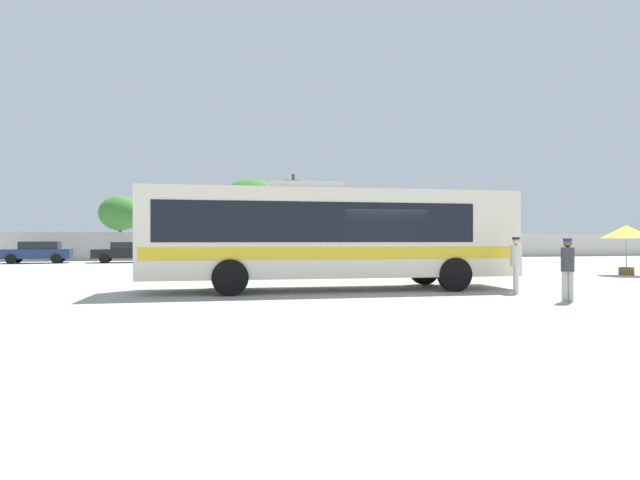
{
  "coord_description": "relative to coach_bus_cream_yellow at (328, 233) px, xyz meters",
  "views": [
    {
      "loc": [
        -5.77,
        -15.37,
        1.59
      ],
      "look_at": [
        -0.85,
        3.86,
        1.58
      ],
      "focal_mm": 28.81,
      "sensor_mm": 36.0,
      "label": 1
    }
  ],
  "objects": [
    {
      "name": "parked_car_rightmost_grey",
      "position": [
        3.96,
        22.41,
        -1.04
      ],
      "size": [
        4.05,
        2.04,
        1.44
      ],
      "color": "slate",
      "rests_on": "ground_plane"
    },
    {
      "name": "perimeter_wall",
      "position": [
        1.49,
        26.41,
        -0.72
      ],
      "size": [
        80.0,
        0.3,
        2.18
      ],
      "primitive_type": "cube",
      "color": "beige",
      "rests_on": "ground_plane"
    },
    {
      "name": "roadside_tree_midright",
      "position": [
        5.93,
        30.33,
        2.72
      ],
      "size": [
        3.66,
        3.66,
        6.1
      ],
      "color": "brown",
      "rests_on": "ground_plane"
    },
    {
      "name": "parked_car_leftmost_dark_blue",
      "position": [
        -14.3,
        22.89,
        -1.03
      ],
      "size": [
        4.44,
        2.2,
        1.48
      ],
      "color": "navy",
      "rests_on": "ground_plane"
    },
    {
      "name": "coach_bus_cream_yellow",
      "position": [
        0.0,
        0.0,
        0.0
      ],
      "size": [
        11.86,
        3.31,
        3.38
      ],
      "color": "silver",
      "rests_on": "ground_plane"
    },
    {
      "name": "vendor_umbrella_near_gate_yellow",
      "position": [
        14.76,
        3.13,
        0.09
      ],
      "size": [
        2.1,
        2.1,
        2.24
      ],
      "color": "gray",
      "rests_on": "ground_plane"
    },
    {
      "name": "parked_car_third_black",
      "position": [
        -1.52,
        22.19,
        -1.04
      ],
      "size": [
        4.4,
        2.09,
        1.45
      ],
      "color": "black",
      "rests_on": "ground_plane"
    },
    {
      "name": "utility_pole_near",
      "position": [
        4.55,
        28.23,
        2.04
      ],
      "size": [
        1.79,
        0.45,
        7.35
      ],
      "color": "#4C3823",
      "rests_on": "ground_plane"
    },
    {
      "name": "roadside_tree_midleft",
      "position": [
        1.12,
        30.37,
        2.83
      ],
      "size": [
        5.77,
        5.77,
        7.09
      ],
      "color": "brown",
      "rests_on": "ground_plane"
    },
    {
      "name": "roadside_tree_left",
      "position": [
        -10.18,
        32.48,
        2.12
      ],
      "size": [
        3.63,
        3.63,
        5.49
      ],
      "color": "brown",
      "rests_on": "ground_plane"
    },
    {
      "name": "attendant_by_bus_door",
      "position": [
        5.18,
        -2.39,
        -0.86
      ],
      "size": [
        0.47,
        0.47,
        1.67
      ],
      "color": "silver",
      "rests_on": "ground_plane"
    },
    {
      "name": "parked_car_second_black",
      "position": [
        -8.43,
        22.48,
        -1.04
      ],
      "size": [
        4.58,
        2.07,
        1.43
      ],
      "color": "black",
      "rests_on": "ground_plane"
    },
    {
      "name": "passenger_waiting_on_apron",
      "position": [
        5.14,
        -4.59,
        -0.88
      ],
      "size": [
        0.41,
        0.41,
        1.63
      ],
      "color": "#B7B2A8",
      "rests_on": "ground_plane"
    },
    {
      "name": "ground_plane",
      "position": [
        1.49,
        9.61,
        -1.81
      ],
      "size": [
        300.0,
        300.0,
        0.0
      ],
      "primitive_type": "plane",
      "color": "#A3A099"
    }
  ]
}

